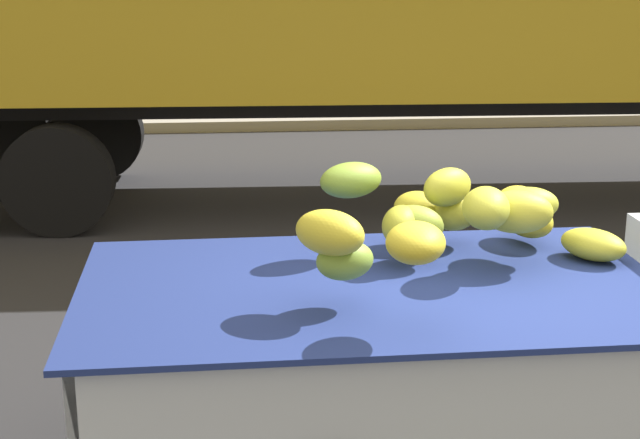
# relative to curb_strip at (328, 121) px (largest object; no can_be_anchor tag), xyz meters

# --- Properties ---
(curb_strip) EXTENTS (80.00, 0.80, 0.16)m
(curb_strip) POSITION_rel_curb_strip_xyz_m (0.00, 0.00, 0.00)
(curb_strip) COLOR gray
(curb_strip) RESTS_ON ground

